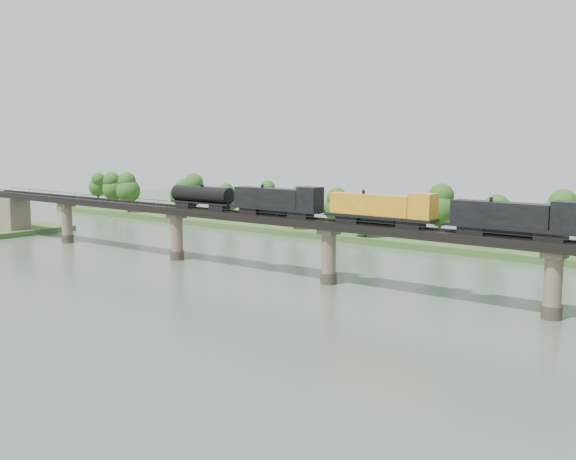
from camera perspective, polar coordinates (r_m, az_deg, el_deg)
The scene contains 6 objects.
ground at distance 108.21m, azimuth -6.16°, elevation -6.76°, with size 400.00×400.00×0.00m, color #39493A.
far_bank at distance 177.37m, azimuth 13.64°, elevation -1.07°, with size 300.00×24.00×1.60m, color #304F1F.
bridge at distance 129.56m, azimuth 3.23°, elevation -1.89°, with size 236.00×30.00×11.50m.
bridge_superstructure at distance 128.67m, azimuth 3.25°, elevation 0.89°, with size 220.00×4.90×0.75m.
far_treeline at distance 176.06m, azimuth 10.68°, elevation 1.59°, with size 289.06×17.54×13.60m.
freight_train at distance 126.67m, azimuth 4.38°, elevation 1.90°, with size 83.98×3.27×5.78m.
Camera 1 is at (74.42, -73.92, 26.60)m, focal length 45.00 mm.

